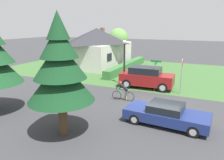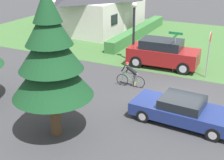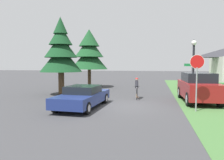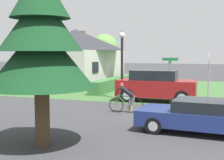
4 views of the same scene
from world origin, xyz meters
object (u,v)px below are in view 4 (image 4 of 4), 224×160
at_px(sedan_left_lane, 202,116).
at_px(cyclist, 127,98).
at_px(conifer_tall_near, 41,34).
at_px(stop_sign, 209,69).
at_px(street_name_sign, 170,72).
at_px(street_lamp, 122,56).
at_px(deciduous_tree_right, 104,50).
at_px(cottage_house, 76,56).
at_px(parked_suv_right, 156,86).

distance_m(sedan_left_lane, cyclist, 4.63).
bearing_deg(conifer_tall_near, stop_sign, -25.46).
distance_m(stop_sign, street_name_sign, 2.14).
xyz_separation_m(stop_sign, street_lamp, (0.67, 5.20, 0.64)).
bearing_deg(stop_sign, deciduous_tree_right, -142.80).
bearing_deg(sedan_left_lane, cottage_house, -46.29).
xyz_separation_m(street_name_sign, conifer_tall_near, (-9.54, 2.37, 1.66)).
distance_m(cottage_house, stop_sign, 14.84).
height_order(cottage_house, conifer_tall_near, conifer_tall_near).
bearing_deg(cyclist, stop_sign, -143.01).
bearing_deg(parked_suv_right, street_lamp, -2.91).
bearing_deg(deciduous_tree_right, parked_suv_right, -147.74).
bearing_deg(parked_suv_right, deciduous_tree_right, -60.09).
height_order(cyclist, street_name_sign, street_name_sign).
height_order(cottage_house, sedan_left_lane, cottage_house).
bearing_deg(street_name_sign, street_lamp, 79.27).
bearing_deg(cottage_house, street_name_sign, -126.45).
distance_m(parked_suv_right, conifer_tall_near, 10.51).
relative_size(cyclist, parked_suv_right, 0.36).
xyz_separation_m(sedan_left_lane, stop_sign, (6.09, 0.09, 1.46)).
bearing_deg(conifer_tall_near, sedan_left_lane, -53.76).
distance_m(stop_sign, deciduous_tree_right, 18.99).
relative_size(cottage_house, sedan_left_lane, 2.05).
distance_m(street_name_sign, conifer_tall_near, 9.97).
relative_size(cottage_house, deciduous_tree_right, 1.94).
height_order(sedan_left_lane, conifer_tall_near, conifer_tall_near).
bearing_deg(deciduous_tree_right, stop_sign, -140.97).
xyz_separation_m(street_name_sign, deciduous_tree_right, (14.64, 9.80, 1.44)).
distance_m(street_lamp, deciduous_tree_right, 15.59).
distance_m(parked_suv_right, stop_sign, 3.31).
xyz_separation_m(parked_suv_right, stop_sign, (-0.65, -3.05, 1.12)).
distance_m(sedan_left_lane, stop_sign, 6.26).
bearing_deg(street_lamp, stop_sign, -97.31).
xyz_separation_m(sedan_left_lane, cyclist, (2.73, 3.73, 0.10)).
distance_m(cyclist, conifer_tall_near, 6.75).
xyz_separation_m(conifer_tall_near, deciduous_tree_right, (24.17, 7.43, -0.22)).
xyz_separation_m(cottage_house, sedan_left_lane, (-14.41, -12.36, -2.03)).
relative_size(street_lamp, street_name_sign, 1.61).
bearing_deg(street_lamp, conifer_tall_near, -176.02).
relative_size(cottage_house, street_name_sign, 3.68).
xyz_separation_m(sedan_left_lane, street_name_sign, (6.17, 2.22, 1.22)).
xyz_separation_m(stop_sign, deciduous_tree_right, (14.72, 11.93, 1.21)).
relative_size(sedan_left_lane, parked_suv_right, 1.00).
height_order(stop_sign, street_name_sign, stop_sign).
relative_size(cyclist, street_name_sign, 0.65).
relative_size(parked_suv_right, street_lamp, 1.11).
bearing_deg(conifer_tall_near, street_name_sign, -13.96).
height_order(parked_suv_right, conifer_tall_near, conifer_tall_near).
bearing_deg(deciduous_tree_right, cyclist, -155.37).
bearing_deg(cyclist, street_lamp, -74.50).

